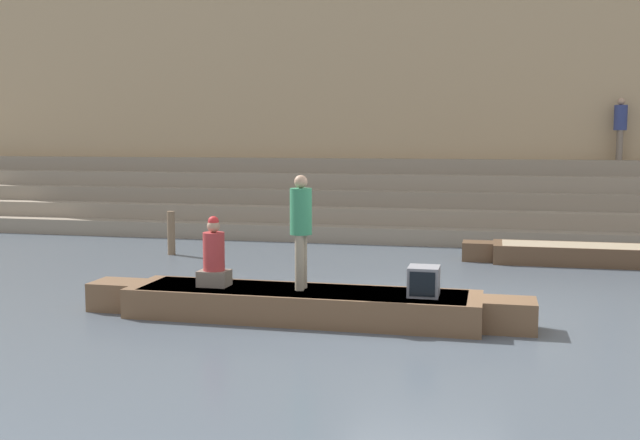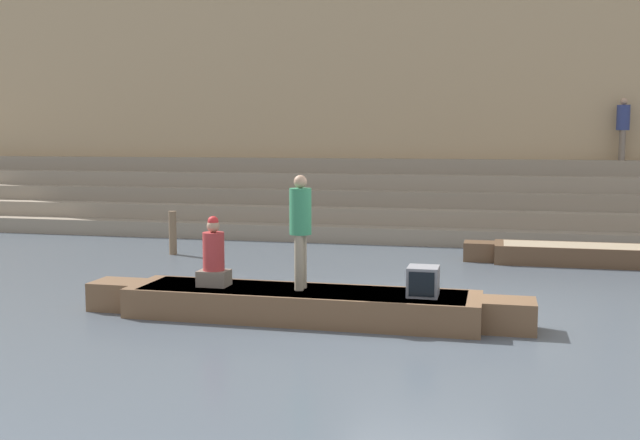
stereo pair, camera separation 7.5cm
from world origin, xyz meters
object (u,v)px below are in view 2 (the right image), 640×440
at_px(person_standing, 300,224).
at_px(mooring_post, 173,233).
at_px(rowboat_main, 301,303).
at_px(moored_boat_shore, 609,255).
at_px(tv_set, 423,281).
at_px(person_on_steps, 623,124).
at_px(person_rowing, 214,258).

bearing_deg(person_standing, mooring_post, 141.44).
distance_m(rowboat_main, moored_boat_shore, 7.86).
bearing_deg(tv_set, rowboat_main, 171.24).
xyz_separation_m(rowboat_main, person_on_steps, (5.91, 10.51, 2.76)).
distance_m(person_rowing, person_on_steps, 12.97).
relative_size(person_standing, person_on_steps, 1.04).
height_order(tv_set, person_on_steps, person_on_steps).
xyz_separation_m(person_rowing, person_on_steps, (7.26, 10.53, 2.13)).
height_order(moored_boat_shore, mooring_post, mooring_post).
bearing_deg(person_on_steps, tv_set, 160.56).
distance_m(rowboat_main, mooring_post, 6.84).
height_order(person_rowing, tv_set, person_rowing).
xyz_separation_m(rowboat_main, person_standing, (-0.02, 0.05, 1.17)).
xyz_separation_m(tv_set, moored_boat_shore, (3.29, 6.03, -0.43)).
relative_size(person_standing, person_rowing, 1.59).
relative_size(rowboat_main, person_rowing, 6.30).
bearing_deg(moored_boat_shore, mooring_post, -175.53).
bearing_deg(person_standing, person_on_steps, 71.65).
height_order(person_standing, person_on_steps, person_on_steps).
relative_size(person_rowing, person_on_steps, 0.65).
relative_size(person_standing, moored_boat_shore, 0.28).
relative_size(rowboat_main, tv_set, 14.39).
xyz_separation_m(person_standing, mooring_post, (-4.38, 5.18, -0.91)).
bearing_deg(mooring_post, tv_set, -40.36).
distance_m(person_standing, mooring_post, 6.84).
relative_size(person_rowing, tv_set, 2.28).
bearing_deg(person_rowing, person_standing, -5.09).
bearing_deg(tv_set, person_on_steps, 60.77).
xyz_separation_m(person_rowing, moored_boat_shore, (6.42, 6.02, -0.65)).
height_order(person_standing, moored_boat_shore, person_standing).
xyz_separation_m(rowboat_main, moored_boat_shore, (5.07, 6.01, -0.02)).
distance_m(tv_set, moored_boat_shore, 6.89).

